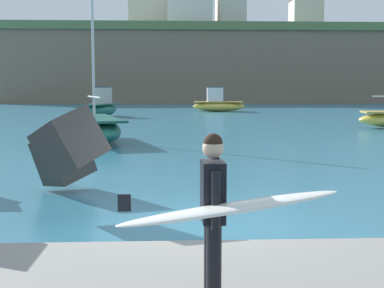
# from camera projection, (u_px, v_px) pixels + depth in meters

# --- Properties ---
(ground_plane) EXTENTS (400.00, 400.00, 0.00)m
(ground_plane) POSITION_uv_depth(u_px,v_px,m) (194.00, 224.00, 9.45)
(ground_plane) COLOR #2D6B84
(breakwater_jetty) EXTENTS (30.75, 6.07, 2.16)m
(breakwater_jetty) POSITION_uv_depth(u_px,v_px,m) (120.00, 161.00, 10.71)
(breakwater_jetty) COLOR slate
(breakwater_jetty) RESTS_ON ground
(surfer_with_board) EXTENTS (2.10, 1.17, 1.78)m
(surfer_with_board) POSITION_uv_depth(u_px,v_px,m) (217.00, 210.00, 5.08)
(surfer_with_board) COLOR black
(surfer_with_board) RESTS_ON walkway_path
(boat_mid_centre) EXTENTS (3.05, 4.55, 2.49)m
(boat_mid_centre) POSITION_uv_depth(u_px,v_px,m) (102.00, 107.00, 43.08)
(boat_mid_centre) COLOR #1E6656
(boat_mid_centre) RESTS_ON ground
(boat_mid_right) EXTENTS (3.57, 6.66, 6.66)m
(boat_mid_right) POSITION_uv_depth(u_px,v_px,m) (96.00, 128.00, 23.54)
(boat_mid_right) COLOR #1E6656
(boat_mid_right) RESTS_ON ground
(boat_far_left) EXTENTS (5.20, 1.57, 2.47)m
(boat_far_left) POSITION_uv_depth(u_px,v_px,m) (218.00, 104.00, 52.26)
(boat_far_left) COLOR #EAC64C
(boat_far_left) RESTS_ON ground
(mooring_buoy_middle) EXTENTS (0.44, 0.44, 0.44)m
(mooring_buoy_middle) POSITION_uv_depth(u_px,v_px,m) (81.00, 136.00, 23.98)
(mooring_buoy_middle) COLOR #E54C1E
(mooring_buoy_middle) RESTS_ON ground
(headland_bluff) EXTENTS (89.75, 31.11, 11.76)m
(headland_bluff) POSITION_uv_depth(u_px,v_px,m) (275.00, 67.00, 91.34)
(headland_bluff) COLOR #756651
(headland_bluff) RESTS_ON ground
(station_building_west) EXTENTS (5.31, 4.85, 5.76)m
(station_building_west) POSITION_uv_depth(u_px,v_px,m) (306.00, 16.00, 90.54)
(station_building_west) COLOR beige
(station_building_west) RESTS_ON headland_bluff
(station_building_central) EXTENTS (7.23, 6.13, 5.39)m
(station_building_central) POSITION_uv_depth(u_px,v_px,m) (150.00, 14.00, 87.50)
(station_building_central) COLOR beige
(station_building_central) RESTS_ON headland_bluff
(station_building_east) EXTENTS (7.01, 6.20, 4.86)m
(station_building_east) POSITION_uv_depth(u_px,v_px,m) (189.00, 10.00, 80.52)
(station_building_east) COLOR silver
(station_building_east) RESTS_ON headland_bluff
(station_building_annex) EXTENTS (4.34, 8.02, 6.59)m
(station_building_annex) POSITION_uv_depth(u_px,v_px,m) (230.00, 6.00, 82.97)
(station_building_annex) COLOR beige
(station_building_annex) RESTS_ON headland_bluff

